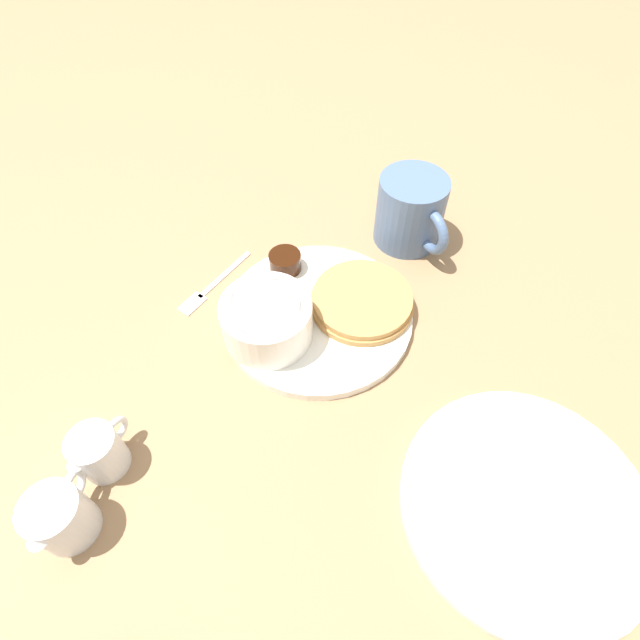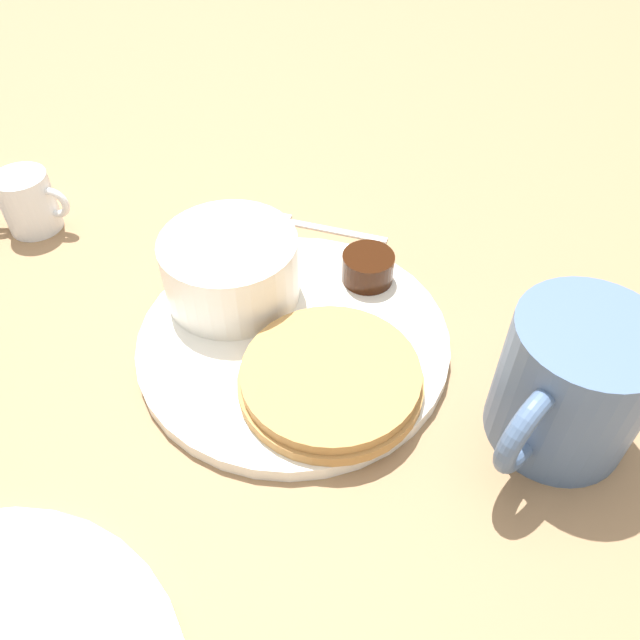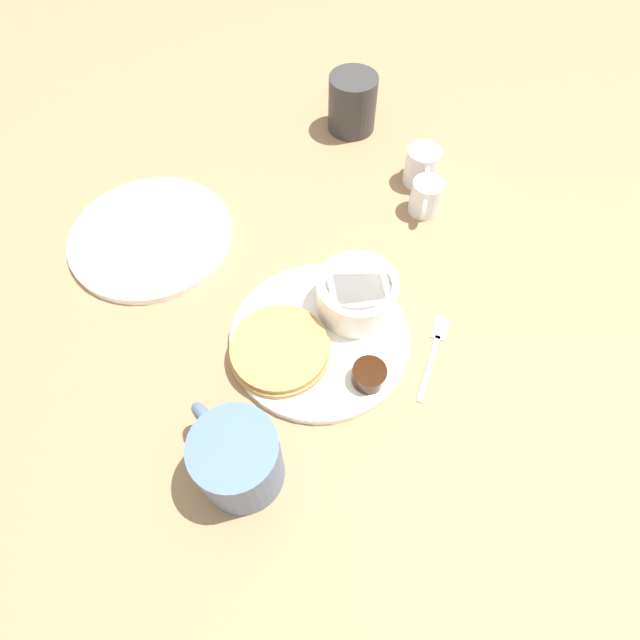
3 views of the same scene
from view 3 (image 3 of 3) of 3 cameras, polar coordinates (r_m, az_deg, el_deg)
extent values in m
plane|color=#93704C|center=(0.67, -0.04, -2.32)|extent=(4.00, 4.00, 0.00)
cylinder|color=white|center=(0.66, -0.04, -2.06)|extent=(0.24, 0.24, 0.01)
cylinder|color=#B78447|center=(0.64, -4.61, -3.52)|extent=(0.13, 0.13, 0.01)
cylinder|color=#B78447|center=(0.63, -4.66, -3.13)|extent=(0.13, 0.13, 0.01)
cylinder|color=white|center=(0.66, 4.22, 2.94)|extent=(0.11, 0.11, 0.05)
cylinder|color=white|center=(0.64, 4.35, 4.12)|extent=(0.09, 0.09, 0.01)
cylinder|color=black|center=(0.62, 5.63, -6.27)|extent=(0.04, 0.04, 0.02)
cylinder|color=white|center=(0.68, 5.97, 2.43)|extent=(0.05, 0.05, 0.03)
sphere|color=white|center=(0.66, 6.12, 3.40)|extent=(0.03, 0.03, 0.03)
cylinder|color=slate|center=(0.56, -9.28, -15.59)|extent=(0.09, 0.09, 0.10)
torus|color=slate|center=(0.57, -12.34, -11.80)|extent=(0.05, 0.06, 0.06)
cylinder|color=white|center=(0.81, 12.01, 13.59)|extent=(0.05, 0.05, 0.06)
torus|color=white|center=(0.79, 11.79, 12.48)|extent=(0.03, 0.01, 0.03)
cone|color=white|center=(0.81, 12.52, 15.79)|extent=(0.02, 0.02, 0.01)
cylinder|color=white|center=(0.86, 11.54, 16.84)|extent=(0.05, 0.05, 0.06)
torus|color=white|center=(0.83, 11.97, 15.67)|extent=(0.04, 0.02, 0.03)
cone|color=white|center=(0.86, 11.52, 19.20)|extent=(0.02, 0.02, 0.01)
cube|color=silver|center=(0.66, 12.36, -5.30)|extent=(0.10, 0.02, 0.00)
cube|color=silver|center=(0.69, 13.61, -0.87)|extent=(0.04, 0.02, 0.00)
cylinder|color=#333333|center=(0.94, 3.72, 23.49)|extent=(0.08, 0.08, 0.10)
torus|color=#333333|center=(0.98, 4.07, 25.03)|extent=(0.06, 0.02, 0.06)
cylinder|color=white|center=(0.81, -18.71, 9.03)|extent=(0.24, 0.24, 0.01)
camera|label=1|loc=(0.72, -12.70, 51.04)|focal=28.00mm
camera|label=2|loc=(0.51, -42.18, 18.49)|focal=35.00mm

